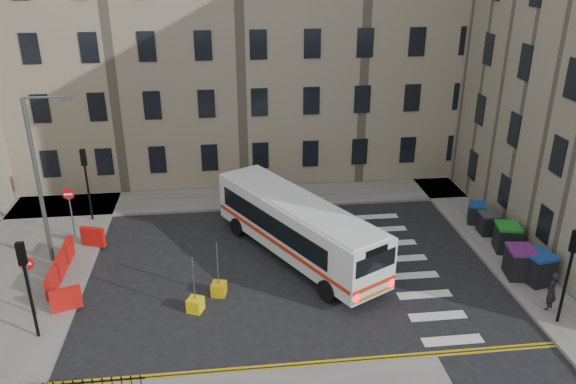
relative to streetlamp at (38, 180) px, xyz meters
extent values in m
plane|color=black|center=(13.00, -2.00, -4.34)|extent=(120.00, 120.00, 0.00)
cube|color=slate|center=(7.00, 6.60, -4.26)|extent=(36.00, 3.20, 0.15)
cube|color=slate|center=(22.00, 2.00, -4.26)|extent=(2.40, 26.00, 0.15)
cube|color=slate|center=(-1.00, -1.00, -4.26)|extent=(6.00, 22.00, 0.15)
cube|color=gray|center=(6.00, 13.50, 3.66)|extent=(38.00, 10.50, 16.00)
cylinder|color=black|center=(21.60, -7.50, -2.59)|extent=(0.12, 0.12, 3.20)
cube|color=black|center=(21.60, -7.50, -0.54)|extent=(0.28, 0.22, 0.90)
cylinder|color=black|center=(1.00, 4.50, -2.59)|extent=(0.12, 0.12, 3.20)
cube|color=black|center=(1.00, 4.50, -0.54)|extent=(0.28, 0.22, 0.90)
cylinder|color=black|center=(1.00, -6.00, -2.59)|extent=(0.12, 0.12, 3.20)
cube|color=black|center=(1.00, -6.00, -0.54)|extent=(0.28, 0.22, 0.90)
cylinder|color=#595B5E|center=(0.00, 0.00, -0.19)|extent=(0.20, 0.20, 8.00)
cube|color=#595B5E|center=(0.00, 0.00, 3.88)|extent=(0.50, 0.22, 0.14)
cylinder|color=#595B5E|center=(0.50, 2.50, -2.99)|extent=(0.08, 0.08, 2.40)
cube|color=red|center=(0.50, 2.50, -1.49)|extent=(0.60, 0.04, 0.60)
cylinder|color=#595B5E|center=(0.50, -4.50, -2.99)|extent=(0.08, 0.08, 2.40)
cube|color=red|center=(0.50, -4.50, -1.49)|extent=(0.60, 0.04, 0.60)
cube|color=red|center=(0.80, -3.00, -3.69)|extent=(0.25, 1.25, 1.00)
cube|color=red|center=(0.80, -1.50, -3.69)|extent=(0.25, 1.25, 1.00)
cube|color=red|center=(0.80, 0.00, -3.69)|extent=(0.25, 1.25, 1.00)
cube|color=red|center=(1.70, 1.30, -3.69)|extent=(1.26, 0.66, 1.00)
cube|color=red|center=(1.70, -4.30, -3.69)|extent=(1.26, 0.66, 1.00)
cube|color=silver|center=(11.85, -0.77, -2.61)|extent=(7.38, 10.70, 2.47)
cube|color=black|center=(10.53, -0.93, -2.41)|extent=(4.23, 7.64, 0.99)
cube|color=black|center=(12.71, 0.26, -2.41)|extent=(4.23, 7.64, 0.99)
cube|color=black|center=(9.24, 4.00, -2.36)|extent=(1.93, 1.10, 1.09)
cube|color=black|center=(14.47, -5.53, -2.12)|extent=(1.93, 1.10, 0.79)
cube|color=red|center=(10.76, -1.37, -3.20)|extent=(5.16, 9.36, 0.18)
cube|color=red|center=(12.95, -0.17, -3.20)|extent=(5.16, 9.36, 0.18)
cube|color=#FF0C0C|center=(13.61, -6.01, -3.45)|extent=(0.21, 0.15, 0.39)
cube|color=#FF0C0C|center=(15.34, -5.07, -3.45)|extent=(0.21, 0.15, 0.39)
cylinder|color=black|center=(9.02, 1.84, -3.84)|extent=(0.72, 1.00, 0.99)
cylinder|color=black|center=(11.18, 3.03, -3.84)|extent=(0.72, 1.00, 0.99)
cylinder|color=black|center=(12.62, -4.73, -3.84)|extent=(0.72, 1.00, 0.99)
cylinder|color=black|center=(14.79, -3.55, -3.84)|extent=(0.72, 1.00, 0.99)
cube|color=black|center=(22.26, -4.57, -3.54)|extent=(1.31, 1.44, 1.30)
cube|color=navy|center=(22.26, -4.57, -2.82)|extent=(1.38, 1.51, 0.14)
cube|color=black|center=(21.68, -4.02, -3.54)|extent=(1.26, 1.40, 1.30)
cube|color=#601B67|center=(21.68, -4.02, -2.82)|extent=(1.33, 1.47, 0.14)
cube|color=black|center=(22.27, -1.61, -3.56)|extent=(1.27, 1.40, 1.26)
cube|color=#1B7D21|center=(22.27, -1.61, -2.86)|extent=(1.34, 1.46, 0.13)
cube|color=black|center=(22.19, 0.25, -3.67)|extent=(0.91, 1.04, 1.04)
cube|color=#323234|center=(22.19, 0.25, -3.09)|extent=(0.96, 1.09, 0.11)
cube|color=black|center=(22.13, 1.56, -3.67)|extent=(1.16, 1.23, 1.03)
cube|color=navy|center=(22.13, 1.56, -3.10)|extent=(1.21, 1.29, 0.11)
imported|color=black|center=(21.69, -6.64, -3.32)|extent=(0.75, 0.71, 1.73)
cube|color=yellow|center=(7.02, -4.83, -4.04)|extent=(0.79, 0.79, 0.60)
cube|color=#CF9E0C|center=(8.00, -3.74, -4.04)|extent=(0.73, 0.73, 0.60)
camera|label=1|loc=(8.54, -24.91, 9.54)|focal=35.00mm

